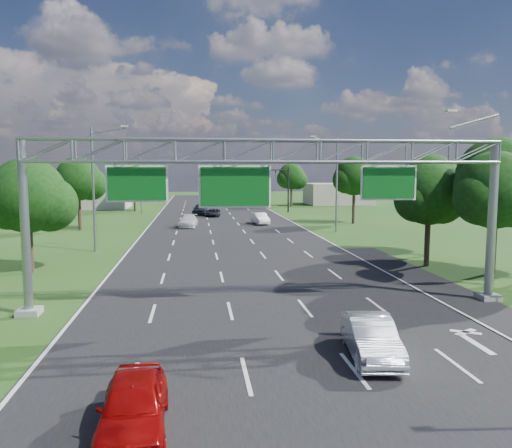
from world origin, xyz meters
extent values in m
plane|color=#1D4414|center=(0.00, 30.00, 0.00)|extent=(220.00, 220.00, 0.00)
cube|color=black|center=(0.00, 30.00, 0.00)|extent=(18.00, 180.00, 0.02)
cube|color=black|center=(10.20, 14.00, 0.00)|extent=(3.00, 30.00, 0.02)
cube|color=gray|center=(11.50, 12.00, 0.15)|extent=(1.00, 1.00, 0.30)
cylinder|color=gray|center=(11.50, 12.00, 4.00)|extent=(0.44, 0.44, 8.00)
cube|color=gray|center=(-11.00, 12.00, 0.15)|extent=(1.00, 1.00, 0.30)
cylinder|color=gray|center=(-11.00, 12.00, 4.00)|extent=(0.40, 0.40, 8.00)
cylinder|color=gray|center=(10.30, 12.00, 9.00)|extent=(2.54, 0.12, 0.79)
cube|color=beige|center=(9.10, 12.00, 9.50)|extent=(0.50, 0.22, 0.12)
cube|color=white|center=(-6.00, 11.98, 6.00)|extent=(2.80, 0.05, 1.70)
cube|color=#0A5116|center=(-6.00, 11.92, 6.00)|extent=(2.62, 0.05, 1.52)
cube|color=white|center=(-1.50, 11.98, 5.85)|extent=(3.40, 0.05, 2.00)
cube|color=#0A5116|center=(-1.50, 11.92, 5.85)|extent=(3.22, 0.05, 1.82)
cube|color=white|center=(6.00, 11.98, 6.00)|extent=(2.80, 0.05, 1.70)
cube|color=#0A5116|center=(6.00, 11.92, 6.00)|extent=(2.62, 0.05, 1.52)
cylinder|color=black|center=(11.00, 65.00, 3.50)|extent=(0.24, 0.24, 7.00)
cylinder|color=black|center=(5.00, 65.00, 6.60)|extent=(12.00, 0.18, 0.18)
imported|color=black|center=(-1.00, 65.00, 6.05)|extent=(0.18, 0.22, 1.10)
imported|color=black|center=(4.00, 65.00, 6.05)|extent=(0.18, 0.22, 1.10)
imported|color=black|center=(9.00, 65.00, 6.05)|extent=(0.18, 0.22, 1.10)
cylinder|color=gray|center=(-11.50, 30.00, 5.00)|extent=(0.20, 0.20, 10.00)
cylinder|color=gray|center=(-10.20, 30.00, 9.70)|extent=(2.78, 0.12, 0.60)
cube|color=beige|center=(-8.90, 30.00, 10.10)|extent=(0.55, 0.22, 0.12)
cylinder|color=gray|center=(-11.50, 65.00, 5.00)|extent=(0.20, 0.20, 10.00)
cylinder|color=gray|center=(-10.20, 65.00, 9.70)|extent=(2.78, 0.12, 0.60)
cube|color=beige|center=(-8.90, 65.00, 10.10)|extent=(0.55, 0.22, 0.12)
cylinder|color=gray|center=(11.50, 40.00, 5.00)|extent=(0.20, 0.20, 10.00)
cylinder|color=gray|center=(10.20, 40.00, 9.70)|extent=(2.78, 0.12, 0.60)
cube|color=beige|center=(8.90, 40.00, 10.10)|extent=(0.55, 0.22, 0.12)
cylinder|color=#2D2116|center=(13.50, 15.00, 1.87)|extent=(0.36, 0.36, 3.74)
sphere|color=black|center=(13.50, 15.00, 5.50)|extent=(4.40, 4.40, 4.40)
sphere|color=black|center=(14.60, 15.40, 4.95)|extent=(3.30, 3.30, 3.30)
sphere|color=black|center=(12.51, 14.70, 5.06)|extent=(3.08, 3.08, 3.08)
cylinder|color=#2D2116|center=(15.50, 18.00, 2.09)|extent=(0.36, 0.36, 4.18)
sphere|color=black|center=(15.50, 18.00, 6.18)|extent=(5.00, 5.00, 5.00)
sphere|color=black|center=(16.75, 18.40, 5.55)|extent=(3.75, 3.75, 3.75)
sphere|color=black|center=(14.38, 17.70, 5.68)|extent=(3.50, 3.50, 3.50)
cylinder|color=#2D2116|center=(12.50, 21.00, 1.65)|extent=(0.36, 0.36, 3.30)
sphere|color=black|center=(12.50, 21.00, 5.06)|extent=(4.40, 4.40, 4.40)
sphere|color=black|center=(13.60, 21.40, 4.51)|extent=(3.30, 3.30, 3.30)
sphere|color=black|center=(11.51, 20.70, 4.62)|extent=(3.08, 3.08, 3.08)
cylinder|color=#2D2116|center=(14.50, 25.00, 1.76)|extent=(0.36, 0.36, 3.52)
sphere|color=black|center=(14.50, 25.00, 5.44)|extent=(4.80, 4.80, 4.80)
sphere|color=black|center=(15.70, 25.40, 4.84)|extent=(3.60, 3.60, 3.60)
sphere|color=black|center=(13.42, 24.70, 4.96)|extent=(3.36, 3.36, 3.36)
cylinder|color=#2D2116|center=(-14.00, 22.00, 1.54)|extent=(0.36, 0.36, 3.08)
sphere|color=black|center=(-14.00, 22.00, 5.00)|extent=(4.80, 4.80, 4.80)
sphere|color=black|center=(-12.80, 22.40, 4.40)|extent=(3.60, 3.60, 3.60)
sphere|color=black|center=(-15.08, 21.70, 4.52)|extent=(3.36, 3.36, 3.36)
cylinder|color=#2D2116|center=(-16.00, 45.00, 1.87)|extent=(0.36, 0.36, 3.74)
sphere|color=black|center=(-16.00, 45.00, 5.66)|extent=(4.80, 4.80, 4.80)
sphere|color=black|center=(-14.80, 45.40, 5.06)|extent=(3.60, 3.60, 3.60)
sphere|color=black|center=(-17.08, 44.70, 5.18)|extent=(3.36, 3.36, 3.36)
cylinder|color=#2D2116|center=(-13.00, 70.00, 1.65)|extent=(0.36, 0.36, 3.30)
sphere|color=black|center=(-13.00, 70.00, 5.22)|extent=(4.80, 4.80, 4.80)
sphere|color=black|center=(-11.80, 70.40, 4.62)|extent=(3.60, 3.60, 3.60)
sphere|color=black|center=(-14.08, 69.70, 4.74)|extent=(3.36, 3.36, 3.36)
cylinder|color=#2D2116|center=(16.00, 48.00, 1.98)|extent=(0.36, 0.36, 3.96)
sphere|color=black|center=(16.00, 48.00, 5.88)|extent=(4.80, 4.80, 4.80)
sphere|color=black|center=(17.20, 48.40, 5.28)|extent=(3.60, 3.60, 3.60)
sphere|color=black|center=(14.92, 47.70, 5.40)|extent=(3.36, 3.36, 3.36)
cylinder|color=#2D2116|center=(14.00, 78.00, 1.76)|extent=(0.36, 0.36, 3.52)
sphere|color=black|center=(14.00, 78.00, 5.44)|extent=(4.80, 4.80, 4.80)
sphere|color=black|center=(15.20, 78.40, 4.84)|extent=(3.60, 3.60, 3.60)
sphere|color=black|center=(12.92, 77.70, 4.96)|extent=(3.36, 3.36, 3.36)
cube|color=#A9A18D|center=(-22.00, 78.00, 2.50)|extent=(14.00, 10.00, 5.00)
cube|color=#A9A18D|center=(24.00, 82.00, 2.00)|extent=(12.00, 9.00, 4.00)
imported|color=#930706|center=(-4.97, 0.90, 0.71)|extent=(1.83, 4.24, 1.43)
imported|color=silver|center=(2.76, 5.11, 0.72)|extent=(2.06, 4.50, 1.43)
imported|color=silver|center=(-4.19, 46.76, 0.68)|extent=(2.36, 4.88, 1.37)
imported|color=black|center=(-0.87, 59.34, 0.56)|extent=(2.27, 4.19, 1.12)
imported|color=black|center=(-2.69, 62.28, 0.83)|extent=(2.56, 5.07, 1.66)
imported|color=white|center=(4.49, 48.77, 0.68)|extent=(1.98, 4.29, 1.36)
cube|color=silver|center=(7.52, 81.38, 1.89)|extent=(2.86, 6.91, 3.43)
cube|color=silver|center=(7.52, 76.57, 1.26)|extent=(2.67, 2.56, 2.52)
cylinder|color=black|center=(6.26, 76.80, 0.57)|extent=(0.40, 1.14, 1.14)
cylinder|color=black|center=(8.78, 76.80, 0.57)|extent=(0.40, 1.14, 1.14)
cylinder|color=black|center=(6.26, 83.67, 0.57)|extent=(0.40, 1.14, 1.14)
cylinder|color=black|center=(8.78, 83.67, 0.57)|extent=(0.40, 1.14, 1.14)
camera|label=1|loc=(-3.35, -11.39, 6.63)|focal=35.00mm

